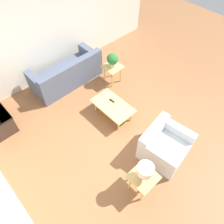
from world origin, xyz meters
TOP-DOWN VIEW (x-y plane):
  - ground_plane at (0.00, 0.00)m, footprint 14.00×14.00m
  - wall_right at (3.06, 0.00)m, footprint 0.12×7.20m
  - sofa at (2.32, 0.20)m, footprint 0.91×2.07m
  - armchair at (-1.11, 0.02)m, footprint 1.03×1.10m
  - coffee_table at (0.49, 0.09)m, footprint 1.09×0.63m
  - side_table_plant at (1.46, -0.81)m, footprint 0.51×0.51m
  - side_table_lamp at (-1.34, 1.00)m, footprint 0.51×0.51m
  - potted_plant at (1.46, -0.81)m, footprint 0.32×0.32m
  - table_lamp at (-1.34, 1.00)m, footprint 0.32×0.32m
  - remote_control at (0.61, 0.01)m, footprint 0.16×0.05m

SIDE VIEW (x-z plane):
  - ground_plane at x=0.00m, z-range 0.00..0.00m
  - armchair at x=-1.11m, z-range -0.08..0.67m
  - sofa at x=2.32m, z-range -0.11..0.74m
  - coffee_table at x=0.49m, z-range 0.15..0.55m
  - remote_control at x=0.61m, z-range 0.39..0.41m
  - side_table_plant at x=1.46m, z-range 0.19..0.75m
  - side_table_lamp at x=-1.34m, z-range 0.19..0.75m
  - potted_plant at x=1.46m, z-range 0.59..1.01m
  - table_lamp at x=-1.34m, z-range 0.64..1.05m
  - wall_right at x=3.06m, z-range 0.00..2.70m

